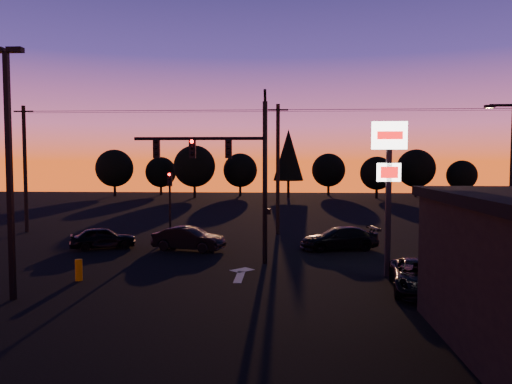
% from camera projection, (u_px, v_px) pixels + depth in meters
% --- Properties ---
extents(ground, '(120.00, 120.00, 0.00)m').
position_uv_depth(ground, '(225.00, 282.00, 20.90)').
color(ground, black).
rests_on(ground, ground).
extents(lane_arrow, '(1.20, 3.10, 0.01)m').
position_uv_depth(lane_arrow, '(241.00, 274.00, 22.54)').
color(lane_arrow, beige).
rests_on(lane_arrow, ground).
extents(traffic_signal_mast, '(6.79, 0.52, 8.58)m').
position_uv_depth(traffic_signal_mast, '(233.00, 164.00, 24.58)').
color(traffic_signal_mast, black).
rests_on(traffic_signal_mast, ground).
extents(secondary_signal, '(0.30, 0.31, 4.35)m').
position_uv_depth(secondary_signal, '(170.00, 195.00, 32.46)').
color(secondary_signal, black).
rests_on(secondary_signal, ground).
extents(parking_lot_light, '(1.25, 0.30, 9.14)m').
position_uv_depth(parking_lot_light, '(9.00, 156.00, 18.01)').
color(parking_lot_light, black).
rests_on(parking_lot_light, ground).
extents(pylon_sign, '(1.50, 0.28, 6.80)m').
position_uv_depth(pylon_sign, '(389.00, 165.00, 21.69)').
color(pylon_sign, black).
rests_on(pylon_sign, ground).
extents(streetlight, '(1.55, 0.35, 8.00)m').
position_uv_depth(streetlight, '(510.00, 174.00, 25.32)').
color(streetlight, black).
rests_on(streetlight, ground).
extents(utility_pole_0, '(1.40, 0.26, 9.00)m').
position_uv_depth(utility_pole_0, '(25.00, 168.00, 35.48)').
color(utility_pole_0, black).
rests_on(utility_pole_0, ground).
extents(utility_pole_1, '(1.40, 0.26, 9.00)m').
position_uv_depth(utility_pole_1, '(278.00, 168.00, 34.46)').
color(utility_pole_1, black).
rests_on(utility_pole_1, ground).
extents(power_wires, '(36.00, 1.22, 0.07)m').
position_uv_depth(power_wires, '(278.00, 110.00, 34.21)').
color(power_wires, black).
rests_on(power_wires, ground).
extents(bollard, '(0.30, 0.30, 0.91)m').
position_uv_depth(bollard, '(79.00, 270.00, 21.22)').
color(bollard, orange).
rests_on(bollard, ground).
extents(tree_0, '(5.36, 5.36, 6.74)m').
position_uv_depth(tree_0, '(114.00, 168.00, 71.73)').
color(tree_0, black).
rests_on(tree_0, ground).
extents(tree_1, '(4.54, 4.54, 5.71)m').
position_uv_depth(tree_1, '(161.00, 172.00, 74.41)').
color(tree_1, black).
rests_on(tree_1, ground).
extents(tree_2, '(5.77, 5.78, 7.26)m').
position_uv_depth(tree_2, '(194.00, 166.00, 69.03)').
color(tree_2, black).
rests_on(tree_2, ground).
extents(tree_3, '(4.95, 4.95, 6.22)m').
position_uv_depth(tree_3, '(240.00, 170.00, 72.71)').
color(tree_3, black).
rests_on(tree_3, ground).
extents(tree_4, '(4.18, 4.18, 9.50)m').
position_uv_depth(tree_4, '(288.00, 155.00, 69.19)').
color(tree_4, black).
rests_on(tree_4, ground).
extents(tree_5, '(4.95, 4.95, 6.22)m').
position_uv_depth(tree_5, '(329.00, 170.00, 73.97)').
color(tree_5, black).
rests_on(tree_5, ground).
extents(tree_6, '(4.54, 4.54, 5.71)m').
position_uv_depth(tree_6, '(377.00, 173.00, 67.67)').
color(tree_6, black).
rests_on(tree_6, ground).
extents(tree_7, '(5.36, 5.36, 6.74)m').
position_uv_depth(tree_7, '(416.00, 168.00, 70.28)').
color(tree_7, black).
rests_on(tree_7, ground).
extents(tree_8, '(4.12, 4.12, 5.19)m').
position_uv_depth(tree_8, '(462.00, 175.00, 69.00)').
color(tree_8, black).
rests_on(tree_8, ground).
extents(car_left, '(4.00, 2.81, 1.26)m').
position_uv_depth(car_left, '(103.00, 238.00, 28.96)').
color(car_left, black).
rests_on(car_left, ground).
extents(car_mid, '(4.32, 2.43, 1.35)m').
position_uv_depth(car_mid, '(189.00, 239.00, 28.38)').
color(car_mid, black).
rests_on(car_mid, ground).
extents(car_right, '(4.80, 2.77, 1.31)m').
position_uv_depth(car_right, '(339.00, 238.00, 28.62)').
color(car_right, black).
rests_on(car_right, ground).
extents(suv_parked, '(2.64, 4.67, 1.23)m').
position_uv_depth(suv_parked, '(419.00, 276.00, 19.35)').
color(suv_parked, black).
rests_on(suv_parked, ground).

